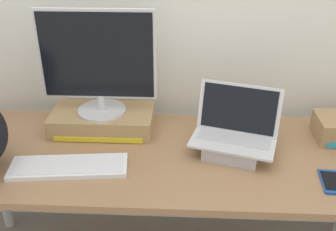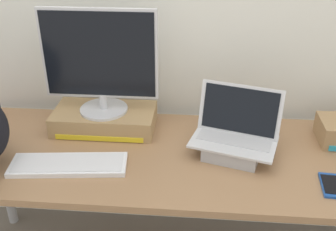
% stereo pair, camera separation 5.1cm
% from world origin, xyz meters
% --- Properties ---
extents(desk, '(1.97, 0.69, 0.71)m').
position_xyz_m(desk, '(0.00, 0.00, 0.65)').
color(desk, '#99704C').
rests_on(desk, ground).
extents(toner_box_yellow, '(0.46, 0.25, 0.09)m').
position_xyz_m(toner_box_yellow, '(-0.31, 0.19, 0.76)').
color(toner_box_yellow, '#A88456').
rests_on(toner_box_yellow, desk).
extents(desktop_monitor, '(0.50, 0.22, 0.47)m').
position_xyz_m(desktop_monitor, '(-0.31, 0.19, 1.04)').
color(desktop_monitor, silver).
rests_on(desktop_monitor, toner_box_yellow).
extents(open_laptop, '(0.39, 0.30, 0.27)m').
position_xyz_m(open_laptop, '(0.27, 0.03, 0.77)').
color(open_laptop, '#ADADB2').
rests_on(open_laptop, desk).
extents(external_keyboard, '(0.47, 0.19, 0.02)m').
position_xyz_m(external_keyboard, '(-0.39, -0.13, 0.72)').
color(external_keyboard, white).
rests_on(external_keyboard, desk).
extents(cell_phone, '(0.09, 0.15, 0.01)m').
position_xyz_m(cell_phone, '(0.62, -0.17, 0.72)').
color(cell_phone, '#19479E').
rests_on(cell_phone, desk).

